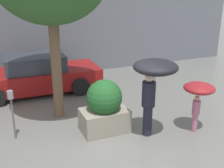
{
  "coord_description": "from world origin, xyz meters",
  "views": [
    {
      "loc": [
        -2.1,
        -5.13,
        3.62
      ],
      "look_at": [
        0.77,
        1.6,
        1.05
      ],
      "focal_mm": 45.0,
      "sensor_mm": 36.0,
      "label": 1
    }
  ],
  "objects_px": {
    "planter_box": "(104,107)",
    "parked_car_near": "(36,75)",
    "person_adult": "(154,76)",
    "parking_meter": "(11,105)",
    "person_child": "(199,92)"
  },
  "relations": [
    {
      "from": "planter_box",
      "to": "parking_meter",
      "type": "xyz_separation_m",
      "value": [
        -2.2,
        0.5,
        0.25
      ]
    },
    {
      "from": "planter_box",
      "to": "parking_meter",
      "type": "bearing_deg",
      "value": 167.28
    },
    {
      "from": "person_adult",
      "to": "person_child",
      "type": "relative_size",
      "value": 1.54
    },
    {
      "from": "person_adult",
      "to": "person_child",
      "type": "height_order",
      "value": "person_adult"
    },
    {
      "from": "parked_car_near",
      "to": "parking_meter",
      "type": "distance_m",
      "value": 3.28
    },
    {
      "from": "person_adult",
      "to": "parking_meter",
      "type": "height_order",
      "value": "person_adult"
    },
    {
      "from": "person_child",
      "to": "parked_car_near",
      "type": "relative_size",
      "value": 0.29
    },
    {
      "from": "planter_box",
      "to": "person_child",
      "type": "height_order",
      "value": "planter_box"
    },
    {
      "from": "planter_box",
      "to": "parking_meter",
      "type": "relative_size",
      "value": 1.1
    },
    {
      "from": "planter_box",
      "to": "parked_car_near",
      "type": "height_order",
      "value": "planter_box"
    },
    {
      "from": "person_adult",
      "to": "parked_car_near",
      "type": "relative_size",
      "value": 0.44
    },
    {
      "from": "person_child",
      "to": "parking_meter",
      "type": "bearing_deg",
      "value": 128.86
    },
    {
      "from": "planter_box",
      "to": "parked_car_near",
      "type": "xyz_separation_m",
      "value": [
        -1.18,
        3.6,
        -0.05
      ]
    },
    {
      "from": "planter_box",
      "to": "person_child",
      "type": "relative_size",
      "value": 1.08
    },
    {
      "from": "person_adult",
      "to": "planter_box",
      "type": "bearing_deg",
      "value": -156.21
    }
  ]
}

